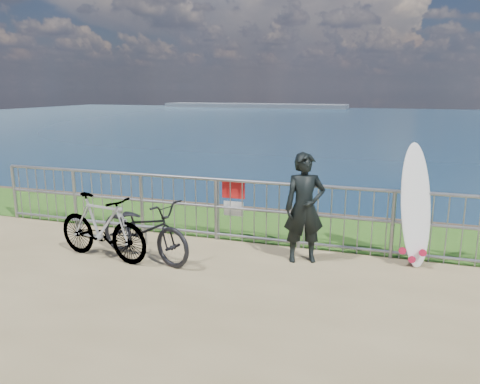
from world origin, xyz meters
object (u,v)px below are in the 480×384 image
(surfboard, at_px, (415,210))
(surfer, at_px, (304,208))
(bicycle_near, at_px, (144,229))
(bicycle_far, at_px, (102,227))

(surfboard, bearing_deg, surfer, -166.24)
(bicycle_near, xyz_separation_m, bicycle_far, (-0.64, -0.20, 0.03))
(surfer, distance_m, surfboard, 1.67)
(bicycle_near, bearing_deg, surfboard, -57.85)
(surfboard, relative_size, bicycle_near, 1.00)
(bicycle_far, bearing_deg, surfer, -63.94)
(surfboard, xyz_separation_m, bicycle_near, (-4.03, -1.11, -0.37))
(bicycle_far, bearing_deg, bicycle_near, -63.11)
(surfer, xyz_separation_m, surfboard, (1.62, 0.40, 0.01))
(surfer, height_order, bicycle_far, surfer)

